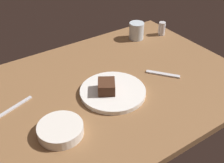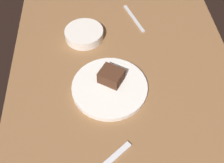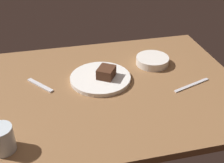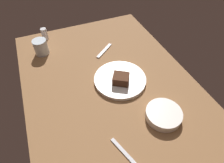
{
  "view_description": "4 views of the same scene",
  "coord_description": "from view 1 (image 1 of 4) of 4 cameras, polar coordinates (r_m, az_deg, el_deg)",
  "views": [
    {
      "loc": [
        51.76,
        80.41,
        73.45
      ],
      "look_at": [
        -2.1,
        0.95,
        5.02
      ],
      "focal_mm": 45.33,
      "sensor_mm": 36.0,
      "label": 1
    },
    {
      "loc": [
        -57.6,
        9.3,
        82.23
      ],
      "look_at": [
        0.83,
        4.85,
        7.05
      ],
      "focal_mm": 44.65,
      "sensor_mm": 36.0,
      "label": 2
    },
    {
      "loc": [
        -18.69,
        -99.83,
        72.09
      ],
      "look_at": [
        4.33,
        -1.32,
        6.13
      ],
      "focal_mm": 46.27,
      "sensor_mm": 36.0,
      "label": 3
    },
    {
      "loc": [
        62.02,
        -24.12,
        75.53
      ],
      "look_at": [
        3.49,
        0.08,
        7.41
      ],
      "focal_mm": 30.83,
      "sensor_mm": 36.0,
      "label": 4
    }
  ],
  "objects": [
    {
      "name": "dining_table",
      "position": [
        1.2,
        -1.09,
        -1.48
      ],
      "size": [
        120.0,
        84.0,
        3.0
      ],
      "primitive_type": "cube",
      "color": "brown",
      "rests_on": "ground"
    },
    {
      "name": "side_bowl",
      "position": [
        0.98,
        -10.36,
        -9.54
      ],
      "size": [
        15.67,
        15.67,
        3.64
      ],
      "primitive_type": "cylinder",
      "color": "white",
      "rests_on": "dining_table"
    },
    {
      "name": "salt_shaker",
      "position": [
        1.61,
        10.01,
        10.47
      ],
      "size": [
        3.81,
        3.81,
        7.27
      ],
      "color": "silver",
      "rests_on": "dining_table"
    },
    {
      "name": "water_glass",
      "position": [
        1.55,
        4.96,
        10.16
      ],
      "size": [
        7.95,
        7.95,
        9.01
      ],
      "primitive_type": "cylinder",
      "color": "silver",
      "rests_on": "dining_table"
    },
    {
      "name": "dessert_spoon",
      "position": [
        1.27,
        10.23,
        1.49
      ],
      "size": [
        10.72,
        12.88,
        0.7
      ],
      "primitive_type": "cube",
      "rotation": [
        0.0,
        0.0,
        5.38
      ],
      "color": "silver",
      "rests_on": "dining_table"
    },
    {
      "name": "butter_knife",
      "position": [
        1.13,
        -19.69,
        -5.28
      ],
      "size": [
        18.47,
        7.31,
        0.5
      ],
      "primitive_type": "cube",
      "rotation": [
        0.0,
        0.0,
        3.46
      ],
      "color": "silver",
      "rests_on": "dining_table"
    },
    {
      "name": "chocolate_cake_slice",
      "position": [
        1.12,
        -1.12,
        -1.01
      ],
      "size": [
        9.84,
        10.2,
        4.47
      ],
      "primitive_type": "cube",
      "rotation": [
        0.0,
        0.0,
        4.15
      ],
      "color": "#472819",
      "rests_on": "dessert_plate"
    },
    {
      "name": "dessert_plate",
      "position": [
        1.14,
        0.17,
        -2.05
      ],
      "size": [
        26.63,
        26.63,
        1.84
      ],
      "primitive_type": "cylinder",
      "color": "white",
      "rests_on": "dining_table"
    }
  ]
}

